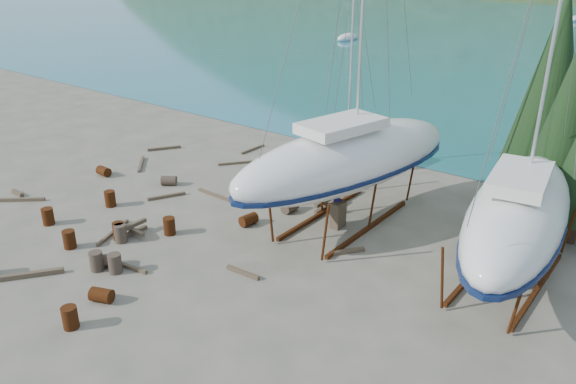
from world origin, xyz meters
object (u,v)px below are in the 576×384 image
Objects in this scene: large_sailboat_far at (518,212)px; large_sailboat_near at (348,158)px; worker at (338,209)px; small_sailboat_shore at (344,138)px.

large_sailboat_near is at bearing 167.94° from large_sailboat_far.
large_sailboat_near reaches higher than worker.
large_sailboat_near reaches higher than small_sailboat_shore.
small_sailboat_shore reaches higher than worker.
worker is (-8.55, 0.06, -2.31)m from large_sailboat_far.
large_sailboat_far is 14.64m from small_sailboat_shore.
small_sailboat_shore is at bearing 142.55° from large_sailboat_far.
large_sailboat_far is (8.42, -0.59, -0.28)m from large_sailboat_near.
large_sailboat_near is 12.10× the size of worker.
large_sailboat_far is at bearing -59.62° from worker.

